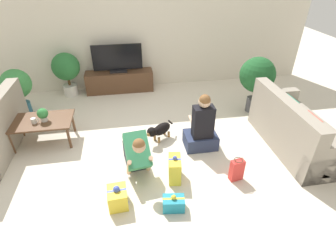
% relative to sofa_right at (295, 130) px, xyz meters
% --- Properties ---
extents(ground_plane, '(16.00, 16.00, 0.00)m').
position_rel_sofa_right_xyz_m(ground_plane, '(-2.43, 0.29, -0.32)').
color(ground_plane, beige).
extents(wall_back, '(8.40, 0.06, 2.60)m').
position_rel_sofa_right_xyz_m(wall_back, '(-2.43, 2.92, 0.98)').
color(wall_back, beige).
rests_on(wall_back, ground_plane).
extents(sofa_right, '(0.83, 1.78, 0.88)m').
position_rel_sofa_right_xyz_m(sofa_right, '(0.00, 0.00, 0.00)').
color(sofa_right, gray).
rests_on(sofa_right, ground_plane).
extents(coffee_table, '(1.00, 0.62, 0.43)m').
position_rel_sofa_right_xyz_m(coffee_table, '(-4.07, 0.81, 0.06)').
color(coffee_table, brown).
rests_on(coffee_table, ground_plane).
extents(tv_console, '(1.52, 0.39, 0.47)m').
position_rel_sofa_right_xyz_m(tv_console, '(-2.78, 2.65, -0.08)').
color(tv_console, brown).
rests_on(tv_console, ground_plane).
extents(tv, '(1.09, 0.20, 0.62)m').
position_rel_sofa_right_xyz_m(tv, '(-2.78, 2.65, 0.43)').
color(tv, black).
rests_on(tv, tv_console).
extents(potted_plant_corner_left, '(0.56, 0.56, 0.90)m').
position_rel_sofa_right_xyz_m(potted_plant_corner_left, '(-4.72, 1.94, 0.26)').
color(potted_plant_corner_left, '#336B84').
rests_on(potted_plant_corner_left, ground_plane).
extents(potted_plant_back_left, '(0.59, 0.59, 0.97)m').
position_rel_sofa_right_xyz_m(potted_plant_back_left, '(-3.89, 2.60, 0.30)').
color(potted_plant_back_left, beige).
rests_on(potted_plant_back_left, ground_plane).
extents(potted_plant_corner_right, '(0.67, 0.67, 1.12)m').
position_rel_sofa_right_xyz_m(potted_plant_corner_right, '(-0.15, 1.24, 0.43)').
color(potted_plant_corner_right, '#4C4C51').
rests_on(potted_plant_corner_right, ground_plane).
extents(person_kneeling, '(0.41, 0.80, 0.76)m').
position_rel_sofa_right_xyz_m(person_kneeling, '(-2.57, -0.16, 0.01)').
color(person_kneeling, '#23232D').
rests_on(person_kneeling, ground_plane).
extents(person_sitting, '(0.52, 0.47, 0.98)m').
position_rel_sofa_right_xyz_m(person_sitting, '(-1.50, 0.23, 0.03)').
color(person_sitting, '#283351').
rests_on(person_sitting, ground_plane).
extents(dog, '(0.50, 0.40, 0.33)m').
position_rel_sofa_right_xyz_m(dog, '(-2.15, 0.53, -0.11)').
color(dog, black).
rests_on(dog, ground_plane).
extents(gift_box_a, '(0.25, 0.30, 0.32)m').
position_rel_sofa_right_xyz_m(gift_box_a, '(-2.86, -0.78, -0.19)').
color(gift_box_a, yellow).
rests_on(gift_box_a, ground_plane).
extents(gift_box_b, '(0.29, 0.21, 0.23)m').
position_rel_sofa_right_xyz_m(gift_box_b, '(-2.18, -0.95, -0.23)').
color(gift_box_b, teal).
rests_on(gift_box_b, ground_plane).
extents(gift_box_c, '(0.21, 0.34, 0.40)m').
position_rel_sofa_right_xyz_m(gift_box_c, '(-2.06, -0.42, -0.14)').
color(gift_box_c, yellow).
rests_on(gift_box_c, ground_plane).
extents(gift_bag_a, '(0.20, 0.14, 0.36)m').
position_rel_sofa_right_xyz_m(gift_bag_a, '(-1.21, -0.59, -0.15)').
color(gift_bag_a, red).
rests_on(gift_bag_a, ground_plane).
extents(mug, '(0.12, 0.08, 0.09)m').
position_rel_sofa_right_xyz_m(mug, '(-4.14, 0.73, 0.15)').
color(mug, silver).
rests_on(mug, coffee_table).
extents(tabletop_plant, '(0.17, 0.17, 0.22)m').
position_rel_sofa_right_xyz_m(tabletop_plant, '(-3.99, 0.78, 0.23)').
color(tabletop_plant, beige).
rests_on(tabletop_plant, coffee_table).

